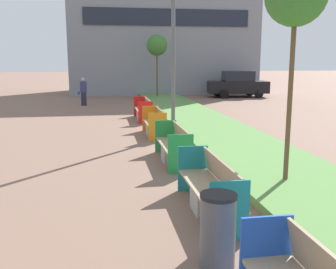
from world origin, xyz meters
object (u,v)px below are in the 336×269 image
Objects in this scene: bench_orange_frame at (155,125)px; street_lamp_post at (173,8)px; parked_car_distant at (238,84)px; bench_teal_frame at (210,191)px; bench_red_frame at (144,111)px; sapling_tree_far at (157,45)px; bench_green_frame at (174,148)px; litter_bin at (218,230)px; pedestrian_walking at (83,92)px.

street_lamp_post is at bearing -23.30° from bench_orange_frame.
parked_car_distant reaches higher than bench_orange_frame.
bench_teal_frame and bench_orange_frame have the same top height.
bench_teal_frame is 11.11m from bench_red_frame.
bench_green_frame is at bearing -96.53° from sapling_tree_far.
litter_bin is 19.16m from pedestrian_walking.
pedestrian_walking is at bearing 97.47° from litter_bin.
parked_car_distant is at bearing 59.74° from bench_orange_frame.
street_lamp_post reaches higher than bench_teal_frame.
parked_car_distant is (7.82, 13.41, 0.55)m from bench_orange_frame.
bench_orange_frame is 13.77m from sapling_tree_far.
parked_car_distant is at bearing 1.55° from sapling_tree_far.
bench_green_frame is 5.42m from litter_bin.
pedestrian_walking is at bearing 115.67° from bench_red_frame.
sapling_tree_far reaches higher than litter_bin.
bench_teal_frame is 1.02× the size of bench_red_frame.
bench_red_frame is 6.72m from pedestrian_walking.
pedestrian_walking is at bearing 109.16° from street_lamp_post.
bench_orange_frame is at bearing -114.70° from parked_car_distant.
parked_car_distant is (8.23, 22.55, 0.41)m from litter_bin.
street_lamp_post is (0.61, 3.48, 3.99)m from bench_green_frame.
parked_car_distant reaches higher than bench_red_frame.
bench_teal_frame is at bearing -90.00° from bench_red_frame.
bench_orange_frame is 9.16m from litter_bin.
bench_orange_frame is (-0.00, 3.74, -0.01)m from bench_green_frame.
pedestrian_walking reaches higher than litter_bin.
bench_green_frame is 7.55m from bench_red_frame.
bench_teal_frame is 1.90m from litter_bin.
pedestrian_walking is (-3.51, 10.11, -3.54)m from street_lamp_post.
pedestrian_walking reaches higher than bench_teal_frame.
bench_red_frame is at bearing 89.93° from bench_orange_frame.
bench_teal_frame is at bearing -89.97° from bench_green_frame.
litter_bin is (-0.41, -5.41, 0.13)m from bench_green_frame.
bench_teal_frame is at bearing -89.96° from bench_orange_frame.
parked_car_distant is at bearing 62.20° from street_lamp_post.
street_lamp_post is 1.84× the size of sapling_tree_far.
bench_green_frame is 0.28× the size of street_lamp_post.
bench_teal_frame is 3.56m from bench_green_frame.
bench_green_frame is (-0.00, 3.56, -0.00)m from bench_teal_frame.
bench_red_frame is at bearing -64.33° from pedestrian_walking.
bench_orange_frame is 1.21× the size of pedestrian_walking.
litter_bin is at bearing -94.36° from bench_green_frame.
street_lamp_post is at bearing -81.49° from bench_red_frame.
parked_car_distant is (7.82, 20.71, 0.54)m from bench_teal_frame.
bench_orange_frame is 0.83× the size of bench_red_frame.
litter_bin is 0.12× the size of street_lamp_post.
parked_car_distant is (7.82, 9.60, 0.54)m from bench_red_frame.
litter_bin is at bearing -96.57° from street_lamp_post.
bench_teal_frame is 7.30m from bench_orange_frame.
bench_red_frame is (-0.00, 11.11, -0.00)m from bench_teal_frame.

